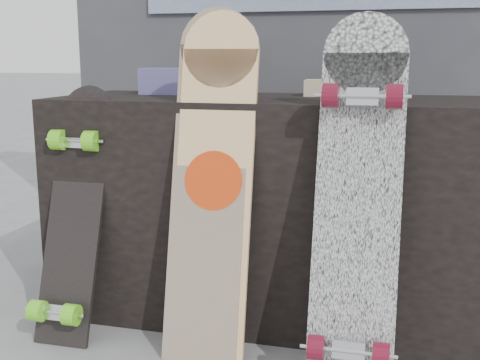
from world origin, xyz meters
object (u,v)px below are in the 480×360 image
(skateboard_dark, at_px, (74,210))
(longboard_cascadia, at_px, (358,195))
(vendor_table, at_px, (278,207))
(longboard_geisha, at_px, (214,176))
(longboard_celtic, at_px, (210,172))

(skateboard_dark, bearing_deg, longboard_cascadia, -3.91)
(longboard_cascadia, height_order, skateboard_dark, longboard_cascadia)
(vendor_table, bearing_deg, skateboard_dark, -151.98)
(longboard_geisha, height_order, longboard_celtic, longboard_celtic)
(longboard_cascadia, bearing_deg, longboard_geisha, 171.24)
(vendor_table, bearing_deg, longboard_geisha, -112.62)
(longboard_geisha, xyz_separation_m, skateboard_dark, (-0.50, -0.00, -0.14))
(longboard_celtic, distance_m, longboard_cascadia, 0.47)
(longboard_geisha, bearing_deg, vendor_table, 67.38)
(longboard_celtic, xyz_separation_m, skateboard_dark, (-0.48, -0.01, -0.15))
(vendor_table, distance_m, skateboard_dark, 0.73)
(longboard_celtic, bearing_deg, longboard_cascadia, -8.72)
(longboard_celtic, relative_size, skateboard_dark, 1.30)
(vendor_table, xyz_separation_m, longboard_celtic, (-0.16, -0.33, 0.19))
(vendor_table, distance_m, longboard_geisha, 0.40)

